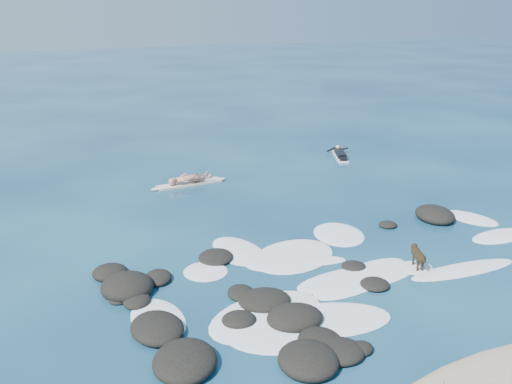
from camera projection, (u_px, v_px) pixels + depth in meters
name	position (u px, v px, depth m)	size (l,w,h in m)	color
ground	(336.00, 252.00, 18.09)	(160.00, 160.00, 0.00)	#0A2642
reef_rocks	(260.00, 297.00, 15.10)	(13.07, 7.64, 0.64)	black
breaking_foam	(324.00, 277.00, 16.45)	(13.86, 7.41, 0.12)	white
standing_surfer_rig	(189.00, 168.00, 24.28)	(3.43, 0.77, 1.95)	beige
paddling_surfer_rig	(340.00, 154.00, 28.75)	(1.52, 2.43, 0.43)	white
dog	(418.00, 255.00, 16.82)	(0.51, 1.04, 0.68)	black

